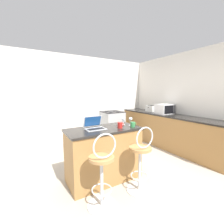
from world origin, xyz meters
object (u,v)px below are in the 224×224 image
(wine_glass_tall, at_px, (131,119))
(mug_red, at_px, (120,125))
(bar_stool_near, at_px, (102,172))
(microwave, at_px, (165,109))
(laptop, at_px, (94,126))
(toaster, at_px, (151,109))
(bar_stool_far, at_px, (140,161))
(mug_green, at_px, (133,124))
(stove_range, at_px, (112,126))
(wine_glass_short, at_px, (123,119))

(wine_glass_tall, bearing_deg, mug_red, -166.18)
(bar_stool_near, relative_size, microwave, 2.11)
(microwave, bearing_deg, laptop, -166.34)
(toaster, bearing_deg, bar_stool_near, -146.09)
(bar_stool_near, xyz_separation_m, laptop, (0.18, 0.64, 0.48))
(laptop, xyz_separation_m, mug_red, (0.41, -0.18, -0.00))
(microwave, bearing_deg, bar_stool_far, -148.06)
(toaster, bearing_deg, bar_stool_far, -138.27)
(laptop, distance_m, toaster, 2.72)
(mug_green, bearing_deg, stove_range, 68.90)
(bar_stool_far, relative_size, mug_red, 9.99)
(toaster, relative_size, mug_red, 2.96)
(bar_stool_near, relative_size, laptop, 3.14)
(stove_range, xyz_separation_m, wine_glass_tall, (-0.73, -1.90, 0.58))
(mug_red, bearing_deg, stove_range, 62.73)
(toaster, relative_size, mug_green, 3.09)
(bar_stool_far, xyz_separation_m, wine_glass_tall, (0.21, 0.53, 0.54))
(bar_stool_far, relative_size, toaster, 3.37)
(laptop, height_order, wine_glass_tall, laptop)
(wine_glass_tall, height_order, wine_glass_short, wine_glass_tall)
(stove_range, relative_size, wine_glass_short, 6.44)
(mug_green, bearing_deg, wine_glass_short, 99.32)
(bar_stool_near, relative_size, bar_stool_far, 1.00)
(microwave, height_order, wine_glass_tall, microwave)
(mug_red, bearing_deg, bar_stool_far, -81.98)
(bar_stool_near, xyz_separation_m, mug_red, (0.59, 0.47, 0.48))
(microwave, distance_m, wine_glass_short, 1.96)
(stove_range, bearing_deg, wine_glass_short, -114.67)
(toaster, xyz_separation_m, wine_glass_short, (-1.87, -1.13, 0.01))
(mug_green, bearing_deg, microwave, 24.52)
(bar_stool_far, height_order, mug_green, bar_stool_far)
(bar_stool_far, bearing_deg, toaster, 41.73)
(mug_red, bearing_deg, toaster, 32.55)
(mug_red, bearing_deg, laptop, 156.26)
(bar_stool_far, distance_m, mug_green, 0.65)
(bar_stool_near, height_order, bar_stool_far, same)
(bar_stool_near, xyz_separation_m, toaster, (2.65, 1.78, 0.52))
(microwave, relative_size, stove_range, 0.53)
(laptop, height_order, stove_range, laptop)
(bar_stool_near, distance_m, mug_red, 0.89)
(microwave, relative_size, wine_glass_short, 3.43)
(mug_red, xyz_separation_m, mug_green, (0.23, -0.05, -0.01))
(mug_red, bearing_deg, wine_glass_short, 43.31)
(wine_glass_short, xyz_separation_m, mug_green, (0.04, -0.24, -0.06))
(wine_glass_tall, bearing_deg, toaster, 34.97)
(toaster, height_order, mug_green, toaster)
(mug_red, xyz_separation_m, wine_glass_short, (0.19, 0.18, 0.05))
(wine_glass_short, bearing_deg, mug_red, -136.69)
(toaster, distance_m, mug_green, 2.29)
(toaster, bearing_deg, laptop, -155.26)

